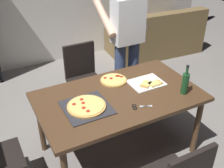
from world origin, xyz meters
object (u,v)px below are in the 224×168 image
chair_far_side (83,74)px  dining_table (119,101)px  kitchen_scissors (139,107)px  second_pizza_plain (114,80)px  wine_bottle (185,83)px  person_serving_pizza (127,38)px  couch (156,38)px  pepperoni_pizza_on_tray (87,107)px

chair_far_side → dining_table: bearing=-90.0°
kitchen_scissors → second_pizza_plain: size_ratio=0.68×
wine_bottle → dining_table: bearing=155.6°
second_pizza_plain → person_serving_pizza: bearing=47.5°
chair_far_side → second_pizza_plain: bearing=-83.2°
couch → wine_bottle: (-1.29, -2.26, 0.57)m
kitchen_scissors → second_pizza_plain: (0.02, 0.54, 0.01)m
couch → second_pizza_plain: size_ratio=6.08×
chair_far_side → kitchen_scissors: (0.07, -1.24, 0.24)m
chair_far_side → pepperoni_pizza_on_tray: chair_far_side is taller
kitchen_scissors → second_pizza_plain: 0.54m
pepperoni_pizza_on_tray → couch: bearing=41.9°
dining_table → wine_bottle: (0.60, -0.27, 0.19)m
person_serving_pizza → kitchen_scissors: person_serving_pizza is taller
dining_table → kitchen_scissors: kitchen_scissors is taller
couch → second_pizza_plain: 2.54m
chair_far_side → wine_bottle: bearing=-64.1°
dining_table → wine_bottle: wine_bottle is taller
dining_table → pepperoni_pizza_on_tray: 0.39m
wine_bottle → second_pizza_plain: wine_bottle is taller
chair_far_side → kitchen_scissors: size_ratio=4.56×
dining_table → second_pizza_plain: (0.08, 0.27, 0.08)m
person_serving_pizza → pepperoni_pizza_on_tray: (-0.90, -0.80, -0.23)m
couch → wine_bottle: 2.66m
kitchen_scissors → dining_table: bearing=103.7°
chair_far_side → pepperoni_pizza_on_tray: (-0.37, -1.02, 0.25)m
wine_bottle → kitchen_scissors: (-0.54, 0.01, -0.11)m
couch → second_pizza_plain: bearing=-136.6°
kitchen_scissors → chair_far_side: bearing=93.0°
dining_table → kitchen_scissors: (0.07, -0.27, 0.08)m
couch → person_serving_pizza: size_ratio=1.00×
person_serving_pizza → second_pizza_plain: (-0.44, -0.48, -0.24)m
dining_table → person_serving_pizza: 0.97m
dining_table → chair_far_side: bearing=90.0°
wine_bottle → kitchen_scissors: bearing=179.3°
chair_far_side → person_serving_pizza: (0.52, -0.22, 0.49)m
couch → person_serving_pizza: bearing=-138.0°
person_serving_pizza → pepperoni_pizza_on_tray: 1.22m
second_pizza_plain → pepperoni_pizza_on_tray: bearing=-145.0°
person_serving_pizza → wine_bottle: person_serving_pizza is taller
second_pizza_plain → chair_far_side: bearing=96.8°
pepperoni_pizza_on_tray → kitchen_scissors: (0.44, -0.22, -0.01)m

